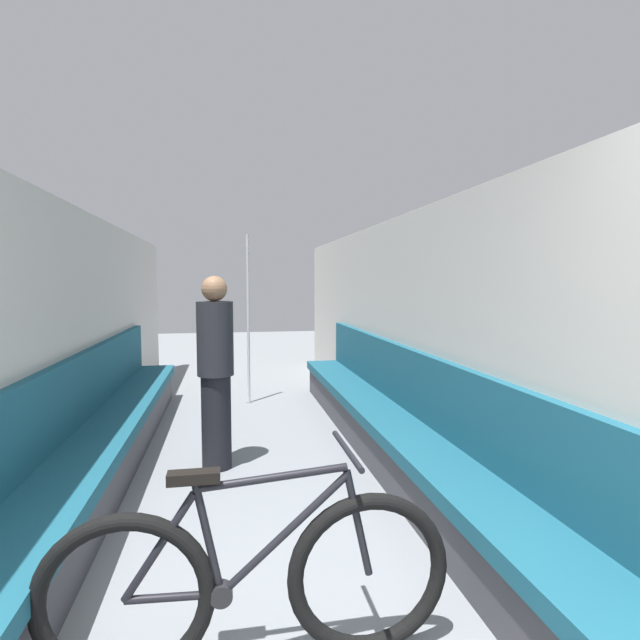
{
  "coord_description": "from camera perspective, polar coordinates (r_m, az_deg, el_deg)",
  "views": [
    {
      "loc": [
        -0.19,
        -0.63,
        1.56
      ],
      "look_at": [
        0.26,
        1.8,
        1.37
      ],
      "focal_mm": 28.0,
      "sensor_mm": 36.0,
      "label": 1
    }
  ],
  "objects": [
    {
      "name": "bicycle",
      "position": [
        2.27,
        -7.82,
        -27.57
      ],
      "size": [
        1.66,
        0.46,
        0.89
      ],
      "rotation": [
        0.0,
        0.0,
        -0.1
      ],
      "color": "black",
      "rests_on": "ground"
    },
    {
      "name": "passenger_standing",
      "position": [
        4.25,
        -11.85,
        -5.63
      ],
      "size": [
        0.3,
        0.3,
        1.61
      ],
      "rotation": [
        0.0,
        0.0,
        2.49
      ],
      "color": "black",
      "rests_on": "ground"
    },
    {
      "name": "bench_seat_row_left",
      "position": [
        4.38,
        -23.86,
        -12.64
      ],
      "size": [
        0.49,
        5.72,
        0.98
      ],
      "color": "#3D3D42",
      "rests_on": "ground"
    },
    {
      "name": "grab_pole_near",
      "position": [
        6.45,
        -8.2,
        -0.2
      ],
      "size": [
        0.08,
        0.08,
        2.16
      ],
      "color": "gray",
      "rests_on": "ground"
    },
    {
      "name": "bench_seat_row_right",
      "position": [
        4.48,
        8.05,
        -11.92
      ],
      "size": [
        0.49,
        5.72,
        0.98
      ],
      "color": "#3D3D42",
      "rests_on": "ground"
    },
    {
      "name": "wall_left",
      "position": [
        4.29,
        -27.56,
        -2.41
      ],
      "size": [
        0.1,
        10.09,
        2.18
      ],
      "primitive_type": "cube",
      "color": "beige",
      "rests_on": "ground"
    },
    {
      "name": "wall_right",
      "position": [
        4.42,
        11.34,
        -1.82
      ],
      "size": [
        0.1,
        10.09,
        2.18
      ],
      "primitive_type": "cube",
      "color": "beige",
      "rests_on": "ground"
    }
  ]
}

